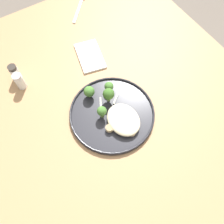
% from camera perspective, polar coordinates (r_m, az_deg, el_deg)
% --- Properties ---
extents(ground, '(6.00, 6.00, 0.00)m').
position_cam_1_polar(ground, '(1.49, 2.29, -13.83)').
color(ground, '#665B51').
extents(wooden_dining_table, '(1.40, 1.00, 0.74)m').
position_cam_1_polar(wooden_dining_table, '(0.86, 3.87, -4.06)').
color(wooden_dining_table, '#9E754C').
rests_on(wooden_dining_table, ground).
extents(dinner_plate, '(0.29, 0.29, 0.02)m').
position_cam_1_polar(dinner_plate, '(0.78, -0.00, -0.38)').
color(dinner_plate, '#232328').
rests_on(dinner_plate, wooden_dining_table).
extents(noodle_bed, '(0.12, 0.10, 0.03)m').
position_cam_1_polar(noodle_bed, '(0.76, 2.87, -1.91)').
color(noodle_bed, beige).
rests_on(noodle_bed, dinner_plate).
extents(seared_scallop_rear_pale, '(0.02, 0.02, 0.02)m').
position_cam_1_polar(seared_scallop_rear_pale, '(0.76, 4.38, -2.19)').
color(seared_scallop_rear_pale, beige).
rests_on(seared_scallop_rear_pale, dinner_plate).
extents(seared_scallop_large_seared, '(0.03, 0.03, 0.01)m').
position_cam_1_polar(seared_scallop_large_seared, '(0.75, -0.58, -4.10)').
color(seared_scallop_large_seared, '#E5C689').
rests_on(seared_scallop_large_seared, dinner_plate).
extents(seared_scallop_center_golden, '(0.03, 0.03, 0.01)m').
position_cam_1_polar(seared_scallop_center_golden, '(0.75, 4.92, -5.01)').
color(seared_scallop_center_golden, '#E5C689').
rests_on(seared_scallop_center_golden, dinner_plate).
extents(seared_scallop_half_hidden, '(0.03, 0.03, 0.02)m').
position_cam_1_polar(seared_scallop_half_hidden, '(0.76, 0.45, -2.46)').
color(seared_scallop_half_hidden, '#DBB77A').
rests_on(seared_scallop_half_hidden, dinner_plate).
extents(broccoli_floret_right_tilted, '(0.04, 0.04, 0.06)m').
position_cam_1_polar(broccoli_floret_right_tilted, '(0.77, -0.86, 4.43)').
color(broccoli_floret_right_tilted, '#89A356').
rests_on(broccoli_floret_right_tilted, dinner_plate).
extents(broccoli_floret_beside_noodles, '(0.04, 0.04, 0.05)m').
position_cam_1_polar(broccoli_floret_beside_noodles, '(0.79, -5.66, 5.03)').
color(broccoli_floret_beside_noodles, '#89A356').
rests_on(broccoli_floret_beside_noodles, dinner_plate).
extents(broccoli_floret_front_edge, '(0.03, 0.03, 0.05)m').
position_cam_1_polar(broccoli_floret_front_edge, '(0.75, -2.53, 0.15)').
color(broccoli_floret_front_edge, '#7A994C').
rests_on(broccoli_floret_front_edge, dinner_plate).
extents(broccoli_floret_left_leaning, '(0.03, 0.03, 0.04)m').
position_cam_1_polar(broccoli_floret_left_leaning, '(0.81, -0.84, 6.25)').
color(broccoli_floret_left_leaning, '#89A356').
rests_on(broccoli_floret_left_leaning, dinner_plate).
extents(onion_sliver_curled_piece, '(0.03, 0.04, 0.00)m').
position_cam_1_polar(onion_sliver_curled_piece, '(0.81, 1.05, 3.32)').
color(onion_sliver_curled_piece, silver).
rests_on(onion_sliver_curled_piece, dinner_plate).
extents(onion_sliver_pale_crescent, '(0.04, 0.02, 0.00)m').
position_cam_1_polar(onion_sliver_pale_crescent, '(0.80, -2.84, 2.43)').
color(onion_sliver_pale_crescent, silver).
rests_on(onion_sliver_pale_crescent, dinner_plate).
extents(dinner_fork, '(0.15, 0.14, 0.00)m').
position_cam_1_polar(dinner_fork, '(1.14, -8.06, 24.32)').
color(dinner_fork, silver).
rests_on(dinner_fork, wooden_dining_table).
extents(folded_napkin, '(0.17, 0.12, 0.01)m').
position_cam_1_polar(folded_napkin, '(0.93, -5.46, 13.63)').
color(folded_napkin, white).
rests_on(folded_napkin, wooden_dining_table).
extents(salt_shaker, '(0.03, 0.03, 0.07)m').
position_cam_1_polar(salt_shaker, '(0.88, -21.87, 7.08)').
color(salt_shaker, white).
rests_on(salt_shaker, wooden_dining_table).
extents(pepper_shaker, '(0.03, 0.03, 0.07)m').
position_cam_1_polar(pepper_shaker, '(0.91, -22.85, 8.97)').
color(pepper_shaker, white).
rests_on(pepper_shaker, wooden_dining_table).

